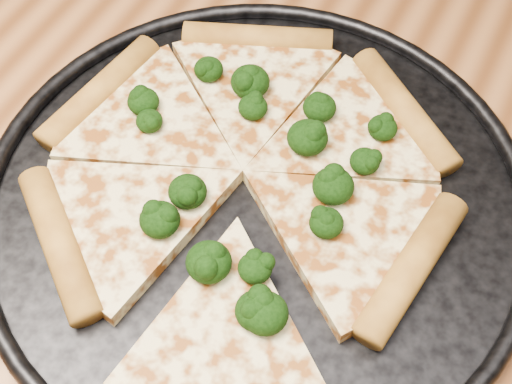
% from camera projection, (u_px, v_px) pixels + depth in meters
% --- Properties ---
extents(dining_table, '(1.20, 0.90, 0.75)m').
position_uv_depth(dining_table, '(144.00, 206.00, 0.65)').
color(dining_table, brown).
rests_on(dining_table, ground).
extents(pizza_pan, '(0.41, 0.41, 0.02)m').
position_uv_depth(pizza_pan, '(256.00, 198.00, 0.54)').
color(pizza_pan, black).
rests_on(pizza_pan, dining_table).
extents(pizza, '(0.32, 0.37, 0.02)m').
position_uv_depth(pizza, '(242.00, 180.00, 0.54)').
color(pizza, '#DFCA88').
rests_on(pizza, pizza_pan).
extents(broccoli_florets, '(0.20, 0.21, 0.02)m').
position_uv_depth(broccoli_florets, '(256.00, 180.00, 0.52)').
color(broccoli_florets, black).
rests_on(broccoli_florets, pizza).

